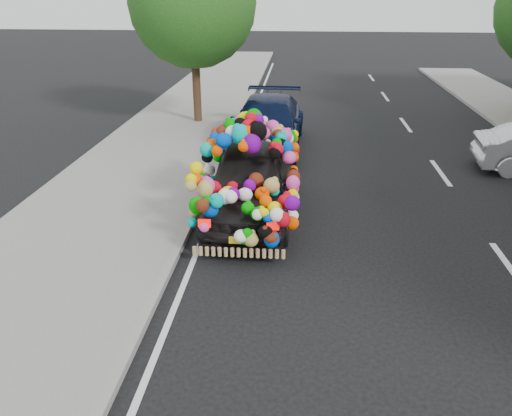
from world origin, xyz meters
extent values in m
plane|color=black|center=(0.00, 0.00, 0.00)|extent=(100.00, 100.00, 0.00)
cube|color=gray|center=(-4.30, 0.00, 0.06)|extent=(4.00, 60.00, 0.12)
cube|color=gray|center=(-2.35, 0.00, 0.07)|extent=(0.15, 60.00, 0.13)
cylinder|color=#332114|center=(-3.80, 9.50, 1.36)|extent=(0.28, 0.28, 2.73)
sphere|color=#154111|center=(-3.80, 9.50, 4.03)|extent=(4.20, 4.20, 4.20)
imported|color=black|center=(-1.18, 2.00, 0.74)|extent=(1.78, 4.35, 1.48)
cube|color=red|center=(-1.76, -0.19, 0.78)|extent=(0.22, 0.06, 0.14)
cube|color=red|center=(-0.57, -0.18, 0.78)|extent=(0.22, 0.06, 0.14)
cube|color=yellow|center=(-1.16, -0.20, 0.48)|extent=(0.34, 0.04, 0.12)
imported|color=black|center=(-1.15, 6.75, 0.74)|extent=(2.27, 5.20, 1.49)
camera|label=1|loc=(-0.18, -7.85, 4.54)|focal=35.00mm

